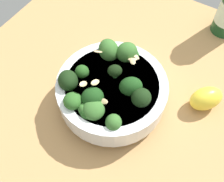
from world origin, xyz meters
TOP-DOWN VIEW (x-y plane):
  - ground_plane at (0.00, 0.00)cm, footprint 67.24×67.24cm
  - bowl_of_broccoli at (4.51, 0.84)cm, footprint 20.86×20.86cm
  - lemon_wedge at (-4.52, 17.14)cm, footprint 7.92×7.59cm

SIDE VIEW (x-z plane):
  - ground_plane at x=0.00cm, z-range -4.68..0.00cm
  - lemon_wedge at x=-4.52cm, z-range 0.00..4.97cm
  - bowl_of_broccoli at x=4.51cm, z-range -0.56..9.73cm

